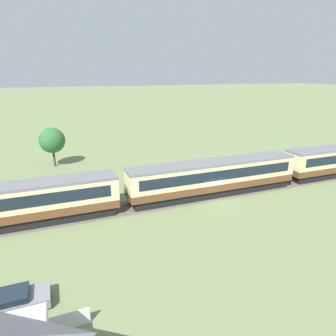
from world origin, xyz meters
name	(u,v)px	position (x,y,z in m)	size (l,w,h in m)	color
ground_plane	(214,199)	(0.00, 0.00, 0.00)	(600.00, 600.00, 0.00)	#707F51
passenger_train	(124,188)	(-9.79, 1.40, 2.22)	(84.61, 3.10, 4.01)	brown
railway_track	(69,217)	(-15.42, 1.40, 0.01)	(143.22, 3.60, 0.04)	#665B51
parked_car_grey	(12,301)	(-19.34, -9.87, 0.56)	(4.18, 1.89, 1.15)	gray
yard_tree_0	(52,140)	(-16.19, 19.78, 3.96)	(3.74, 3.74, 5.85)	#4C3823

